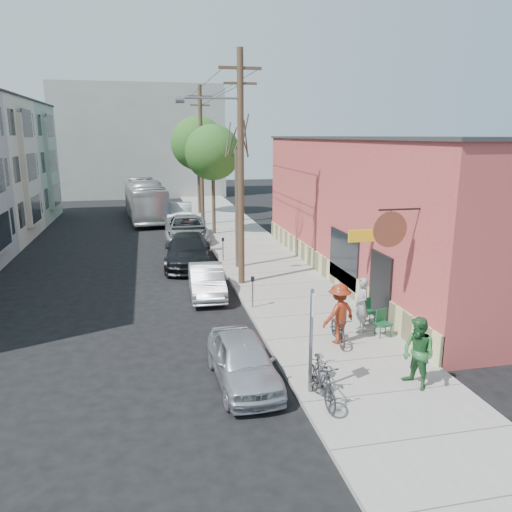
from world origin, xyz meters
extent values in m
plane|color=black|center=(0.00, 0.00, 0.00)|extent=(120.00, 120.00, 0.00)
cube|color=#99968E|center=(4.25, 11.00, 0.07)|extent=(4.50, 58.00, 0.15)
cube|color=#B44443|center=(9.00, 5.00, 3.25)|extent=(5.00, 20.00, 6.50)
cube|color=#2B2B2D|center=(9.00, 5.00, 6.55)|extent=(5.20, 20.20, 0.12)
cube|color=#D6CD86|center=(6.48, 5.00, 0.55)|extent=(0.10, 20.00, 1.10)
cube|color=black|center=(6.47, -1.00, 1.30)|extent=(0.10, 1.60, 2.60)
cube|color=black|center=(6.47, 2.50, 1.60)|extent=(0.08, 3.00, 2.20)
cylinder|color=brown|center=(5.55, -3.20, 3.90)|extent=(1.10, 0.06, 1.10)
cube|color=yellow|center=(6.00, -0.20, 3.10)|extent=(1.00, 0.08, 0.45)
cube|color=beige|center=(-9.25, 18.00, 4.50)|extent=(1.10, 3.20, 7.00)
cube|color=#8EA188|center=(-12.00, 26.00, 4.50)|extent=(6.00, 8.00, 9.00)
cube|color=#8EA188|center=(-9.25, 26.00, 4.50)|extent=(1.10, 3.20, 7.00)
cube|color=#979792|center=(-2.00, 42.00, 6.00)|extent=(18.00, 8.00, 12.00)
cube|color=slate|center=(2.35, -5.52, 1.55)|extent=(0.07, 0.07, 2.80)
cube|color=silver|center=(2.35, -5.52, 2.55)|extent=(0.02, 0.45, 0.60)
cylinder|color=slate|center=(2.25, 1.21, 0.70)|extent=(0.06, 0.06, 1.10)
cylinder|color=black|center=(2.25, 1.21, 1.30)|extent=(0.14, 0.14, 0.18)
cylinder|color=slate|center=(2.25, 8.83, 0.70)|extent=(0.06, 0.06, 1.10)
cylinder|color=black|center=(2.25, 8.83, 1.30)|extent=(0.14, 0.14, 0.18)
cylinder|color=#503A28|center=(2.45, 4.59, 5.15)|extent=(0.28, 0.28, 10.00)
cube|color=#503A28|center=(2.45, 4.59, 9.35)|extent=(1.80, 0.12, 0.12)
cube|color=#503A28|center=(2.45, 4.59, 8.75)|extent=(1.40, 0.10, 0.10)
cylinder|color=slate|center=(-0.05, 4.59, 8.05)|extent=(0.35, 0.24, 0.24)
cylinder|color=#503A28|center=(2.45, 20.27, 5.15)|extent=(0.28, 0.28, 10.00)
cube|color=#503A28|center=(2.45, 20.27, 9.35)|extent=(1.80, 0.12, 0.12)
cube|color=#503A28|center=(2.45, 20.27, 8.75)|extent=(1.40, 0.10, 0.10)
cylinder|color=#44392C|center=(2.80, 7.46, 3.06)|extent=(0.24, 0.24, 5.82)
cylinder|color=#44392C|center=(2.80, 16.56, 2.70)|extent=(0.24, 0.24, 5.10)
sphere|color=#2F6322|center=(2.80, 16.56, 5.57)|extent=(3.65, 3.65, 3.65)
cylinder|color=#44392C|center=(2.80, 26.05, 2.91)|extent=(0.24, 0.24, 5.52)
sphere|color=#2F6322|center=(2.80, 26.05, 6.01)|extent=(4.48, 4.48, 4.48)
imported|color=gray|center=(5.37, -1.88, 1.09)|extent=(0.47, 0.70, 1.87)
imported|color=#28642F|center=(5.19, -5.88, 1.11)|extent=(0.97, 1.11, 1.92)
imported|color=maroon|center=(4.25, -2.66, 1.12)|extent=(1.44, 1.16, 1.95)
imported|color=black|center=(4.25, -2.66, 0.61)|extent=(0.83, 1.80, 0.91)
imported|color=black|center=(2.46, -6.07, 0.72)|extent=(0.58, 1.91, 1.14)
imported|color=slate|center=(2.79, -5.15, 0.61)|extent=(1.12, 1.86, 0.92)
imported|color=#B5B6BD|center=(0.80, -4.41, 0.66)|extent=(1.73, 3.96, 1.33)
imported|color=#B7B8C0|center=(0.74, 3.49, 0.66)|extent=(1.53, 4.03, 1.31)
imported|color=black|center=(0.39, 8.76, 0.80)|extent=(2.82, 5.75, 1.61)
imported|color=#93979A|center=(0.80, 14.99, 0.82)|extent=(2.96, 6.02, 1.64)
imported|color=#989D9F|center=(0.80, 21.01, 0.84)|extent=(2.16, 5.24, 1.69)
imported|color=silver|center=(-1.75, 24.70, 1.55)|extent=(3.57, 11.31, 3.10)
camera|label=1|loc=(-1.53, -16.76, 6.65)|focal=35.00mm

